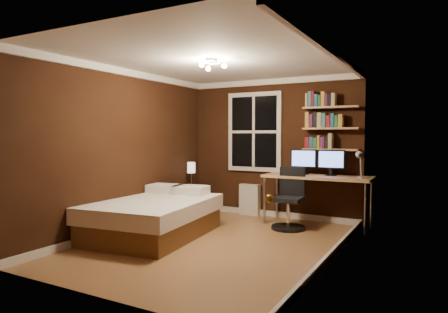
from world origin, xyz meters
The scene contains 24 objects.
floor centered at (0.00, 0.00, 0.00)m, with size 4.20×4.20×0.00m, color brown.
wall_back centered at (0.00, 2.10, 1.25)m, with size 3.20×0.04×2.50m, color black.
wall_left centered at (-1.60, 0.00, 1.25)m, with size 0.04×4.20×2.50m, color black.
wall_right centered at (1.60, 0.00, 1.25)m, with size 0.04×4.20×2.50m, color black.
ceiling centered at (0.00, 0.00, 2.50)m, with size 3.20×4.20×0.02m, color white.
window centered at (-0.35, 2.06, 1.55)m, with size 1.06×0.06×1.46m, color silver.
door centered at (1.59, -1.55, 1.02)m, with size 0.03×0.82×2.05m, color black, non-canonical shape.
door_knob centered at (1.55, -1.85, 1.00)m, with size 0.06×0.06×0.06m, color gold.
ceiling_fixture centered at (0.00, -0.10, 2.40)m, with size 0.44×0.44×0.18m, color beige, non-canonical shape.
bookshelf_lower centered at (1.08, 1.98, 1.25)m, with size 0.92×0.22×0.03m, color tan.
books_row_lower centered at (1.08, 1.98, 1.38)m, with size 0.42×0.16×0.23m, color maroon, non-canonical shape.
bookshelf_middle centered at (1.08, 1.98, 1.60)m, with size 0.92×0.22×0.03m, color tan.
books_row_middle centered at (1.08, 1.98, 1.73)m, with size 0.54×0.16×0.23m, color navy, non-canonical shape.
bookshelf_upper centered at (1.08, 1.98, 1.95)m, with size 0.92×0.22×0.03m, color tan.
books_row_upper centered at (1.08, 1.98, 2.08)m, with size 0.54×0.16×0.23m, color #275C28, non-canonical shape.
bed centered at (-1.00, -0.07, 0.29)m, with size 1.63×2.12×0.67m.
nightstand centered at (-1.41, 1.55, 0.27)m, with size 0.44×0.44×0.55m, color brown.
bedside_lamp centered at (-1.41, 1.55, 0.76)m, with size 0.15×0.15×0.43m, color white, non-canonical shape.
radiator centered at (-0.41, 1.99, 0.29)m, with size 0.38×0.13×0.58m, color beige.
desk centered at (0.92, 1.75, 0.77)m, with size 1.74×0.65×0.83m.
monitor_left centered at (0.66, 1.84, 1.04)m, with size 0.44×0.12×0.42m, color black, non-canonical shape.
monitor_right centered at (1.13, 1.84, 1.04)m, with size 0.44×0.12×0.42m, color black, non-canonical shape.
desk_lamp centered at (1.61, 1.66, 1.05)m, with size 0.14×0.32×0.44m, color silver, non-canonical shape.
office_chair centered at (0.60, 1.32, 0.37)m, with size 0.53×0.53×0.97m.
Camera 1 is at (2.71, -4.70, 1.49)m, focal length 32.00 mm.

